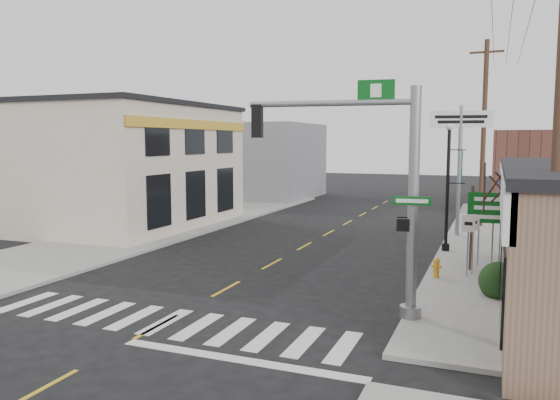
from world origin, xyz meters
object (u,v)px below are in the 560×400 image
at_px(utility_pole_near, 557,149).
at_px(guide_sign, 493,217).
at_px(traffic_signal_pole, 385,177).
at_px(bare_tree, 508,175).
at_px(utility_pole_far, 484,132).
at_px(dance_center_sign, 460,137).
at_px(lamp_post, 449,178).
at_px(fire_hydrant, 436,267).

bearing_deg(utility_pole_near, guide_sign, 106.91).
relative_size(traffic_signal_pole, guide_sign, 2.03).
xyz_separation_m(bare_tree, utility_pole_far, (-1.07, 14.88, 1.53)).
bearing_deg(dance_center_sign, bare_tree, -89.47).
xyz_separation_m(guide_sign, lamp_post, (-1.84, 3.43, 1.19)).
bearing_deg(utility_pole_far, traffic_signal_pole, -93.29).
bearing_deg(dance_center_sign, guide_sign, -87.67).
bearing_deg(fire_hydrant, bare_tree, -38.43).
distance_m(dance_center_sign, utility_pole_near, 15.25).
distance_m(dance_center_sign, utility_pole_far, 3.89).
distance_m(lamp_post, utility_pole_far, 8.42).
relative_size(traffic_signal_pole, utility_pole_far, 0.62).
xyz_separation_m(fire_hydrant, utility_pole_near, (3.09, -5.53, 4.21)).
bearing_deg(fire_hydrant, lamp_post, 90.55).
relative_size(lamp_post, utility_pole_near, 0.62).
height_order(lamp_post, dance_center_sign, dance_center_sign).
bearing_deg(lamp_post, bare_tree, -52.40).
height_order(traffic_signal_pole, fire_hydrant, traffic_signal_pole).
distance_m(fire_hydrant, dance_center_sign, 10.47).
xyz_separation_m(fire_hydrant, dance_center_sign, (0.09, 9.42, 4.58)).
distance_m(traffic_signal_pole, guide_sign, 7.19).
bearing_deg(traffic_signal_pole, dance_center_sign, 79.63).
relative_size(fire_hydrant, lamp_post, 0.13).
xyz_separation_m(traffic_signal_pole, utility_pole_far, (2.06, 17.90, 1.48)).
bearing_deg(traffic_signal_pole, guide_sign, 60.56).
height_order(guide_sign, utility_pole_far, utility_pole_far).
height_order(guide_sign, fire_hydrant, guide_sign).
bearing_deg(utility_pole_far, utility_pole_near, -80.61).
xyz_separation_m(lamp_post, dance_center_sign, (0.14, 4.34, 1.76)).
xyz_separation_m(dance_center_sign, utility_pole_far, (1.00, 3.74, 0.32)).
xyz_separation_m(fire_hydrant, lamp_post, (-0.05, 5.08, 2.82)).
bearing_deg(lamp_post, fire_hydrant, -69.87).
height_order(dance_center_sign, utility_pole_near, utility_pole_near).
height_order(traffic_signal_pole, dance_center_sign, dance_center_sign).
bearing_deg(traffic_signal_pole, lamp_post, 78.55).
distance_m(traffic_signal_pole, bare_tree, 4.36).
relative_size(fire_hydrant, utility_pole_near, 0.08).
bearing_deg(fire_hydrant, utility_pole_far, 85.27).
distance_m(guide_sign, bare_tree, 3.81).
distance_m(fire_hydrant, utility_pole_near, 7.60).
bearing_deg(fire_hydrant, utility_pole_near, -60.80).
xyz_separation_m(bare_tree, utility_pole_near, (0.93, -3.81, 0.83)).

